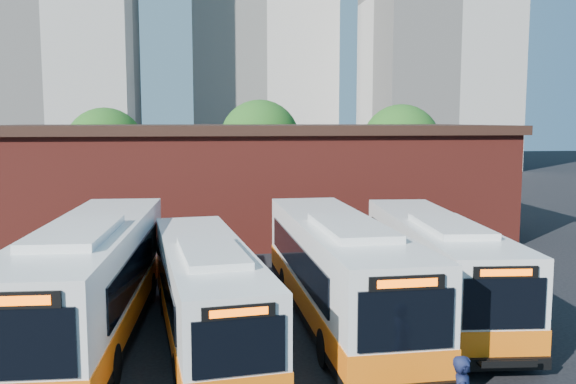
{
  "coord_description": "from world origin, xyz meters",
  "views": [
    {
      "loc": [
        -2.58,
        -15.9,
        6.64
      ],
      "look_at": [
        0.63,
        7.3,
        3.9
      ],
      "focal_mm": 38.0,
      "sensor_mm": 36.0,
      "label": 1
    }
  ],
  "objects": [
    {
      "name": "ground",
      "position": [
        0.0,
        0.0,
        0.0
      ],
      "size": [
        220.0,
        220.0,
        0.0
      ],
      "primitive_type": "plane",
      "color": "black"
    },
    {
      "name": "bus_west",
      "position": [
        -6.06,
        2.89,
        1.68
      ],
      "size": [
        3.41,
        13.72,
        3.71
      ],
      "rotation": [
        0.0,
        0.0,
        -0.05
      ],
      "color": "white",
      "rests_on": "ground"
    },
    {
      "name": "bus_midwest",
      "position": [
        -2.57,
        2.0,
        1.43
      ],
      "size": [
        3.71,
        11.74,
        3.15
      ],
      "rotation": [
        0.0,
        0.0,
        0.12
      ],
      "color": "white",
      "rests_on": "ground"
    },
    {
      "name": "bus_mideast",
      "position": [
        1.75,
        3.26,
        1.62
      ],
      "size": [
        3.03,
        13.2,
        3.58
      ],
      "rotation": [
        0.0,
        0.0,
        0.02
      ],
      "color": "white",
      "rests_on": "ground"
    },
    {
      "name": "bus_east",
      "position": [
        5.43,
        4.13,
        1.53
      ],
      "size": [
        3.54,
        12.49,
        3.36
      ],
      "rotation": [
        0.0,
        0.0,
        -0.08
      ],
      "color": "white",
      "rests_on": "ground"
    },
    {
      "name": "depot_building",
      "position": [
        0.0,
        20.0,
        3.26
      ],
      "size": [
        28.6,
        12.6,
        6.4
      ],
      "color": "maroon",
      "rests_on": "ground"
    },
    {
      "name": "tree_west",
      "position": [
        -10.0,
        32.0,
        4.64
      ],
      "size": [
        6.0,
        6.0,
        7.65
      ],
      "color": "#382314",
      "rests_on": "ground"
    },
    {
      "name": "tree_mid",
      "position": [
        2.0,
        34.0,
        5.08
      ],
      "size": [
        6.56,
        6.56,
        8.36
      ],
      "color": "#382314",
      "rests_on": "ground"
    },
    {
      "name": "tree_east",
      "position": [
        13.0,
        31.0,
        4.83
      ],
      "size": [
        6.24,
        6.24,
        7.96
      ],
      "color": "#382314",
      "rests_on": "ground"
    }
  ]
}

